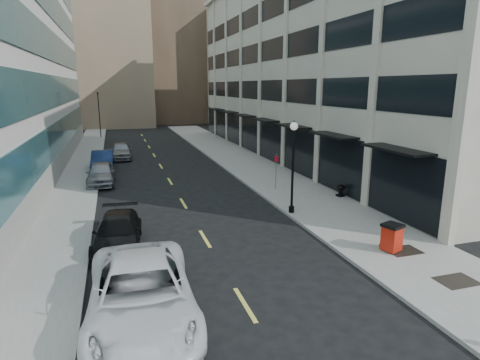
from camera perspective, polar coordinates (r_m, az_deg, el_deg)
ground at (r=12.02m, az=3.87°, el=-21.87°), size 160.00×160.00×0.00m
sidewalk_right at (r=31.94m, az=3.51°, el=0.88°), size 5.00×80.00×0.15m
sidewalk_left at (r=30.07m, az=-22.30°, el=-0.89°), size 3.00×80.00×0.15m
building_right at (r=41.63m, az=12.81°, el=15.81°), size 15.30×46.50×18.25m
skyline_tan_near at (r=77.46m, az=-18.44°, el=17.87°), size 14.00×18.00×28.00m
skyline_brown at (r=82.59m, az=-9.69°, el=20.10°), size 12.00×16.00×34.00m
skyline_tan_far at (r=87.85m, az=-24.95°, el=14.74°), size 12.00×14.00×22.00m
skyline_stone at (r=78.25m, az=-1.31°, el=15.52°), size 10.00×14.00×20.00m
grate_mid at (r=16.58m, az=28.45°, el=-12.51°), size 1.40×1.00×0.01m
grate_far at (r=18.42m, az=22.22°, el=-9.30°), size 1.40×1.00×0.01m
road_centerline at (r=27.28m, az=-9.09°, el=-1.57°), size 0.15×68.20×0.01m
traffic_signal at (r=57.18m, az=-19.58°, el=11.32°), size 0.66×0.66×6.98m
car_white_van at (r=12.65m, az=-13.87°, el=-15.41°), size 3.29×6.75×1.85m
car_black_pickup at (r=18.32m, az=-17.00°, el=-7.15°), size 2.37×5.00×1.41m
car_silver_sedan at (r=30.37m, az=-19.15°, el=0.90°), size 2.04×4.73×1.59m
car_blue_sedan at (r=35.40m, az=-18.95°, el=2.61°), size 1.80×4.92×1.61m
car_grey_sedan at (r=40.46m, az=-16.54°, el=4.03°), size 2.01×4.74×1.60m
trash_bin at (r=17.99m, az=20.78°, el=-7.53°), size 0.93×0.93×1.19m
lamppost at (r=21.51m, az=7.54°, el=2.93°), size 0.42×0.42×5.02m
sign_post at (r=26.65m, az=5.17°, el=1.93°), size 0.28×0.08×2.41m
urn_planter at (r=25.84m, az=14.12°, el=-1.26°), size 0.55×0.55×0.76m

